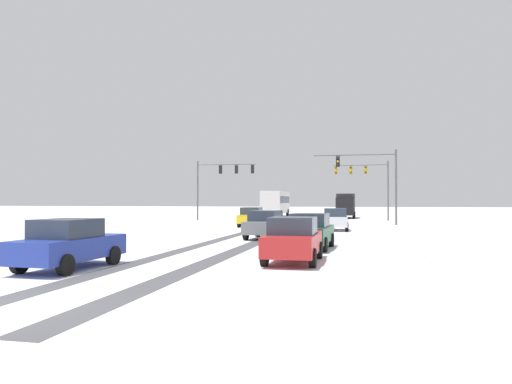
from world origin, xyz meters
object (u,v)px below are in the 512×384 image
at_px(car_white_second, 336,219).
at_px(car_yellow_cab_lead, 252,217).
at_px(bus_oncoming, 276,202).
at_px(car_grey_third, 265,224).
at_px(traffic_signal_far_left, 221,176).
at_px(traffic_signal_near_right, 372,174).
at_px(car_dark_green_fourth, 310,231).
at_px(traffic_signal_far_right, 366,177).
at_px(car_blue_sixth, 69,244).
at_px(box_truck_delivery, 346,205).
at_px(car_red_fifth, 293,239).

bearing_deg(car_white_second, car_yellow_cab_lead, 153.49).
distance_m(car_yellow_cab_lead, bus_oncoming, 24.78).
height_order(car_grey_third, bus_oncoming, bus_oncoming).
relative_size(traffic_signal_far_left, car_yellow_cab_lead, 1.57).
xyz_separation_m(traffic_signal_far_left, bus_oncoming, (3.70, 13.66, -2.81)).
bearing_deg(traffic_signal_near_right, car_dark_green_fourth, -99.09).
bearing_deg(traffic_signal_far_right, traffic_signal_far_left, -165.46).
xyz_separation_m(traffic_signal_near_right, car_white_second, (-2.76, -6.36, -3.67)).
bearing_deg(car_yellow_cab_lead, car_grey_third, -73.48).
xyz_separation_m(car_blue_sixth, box_truck_delivery, (7.37, 46.96, 0.82)).
distance_m(traffic_signal_far_right, car_yellow_cab_lead, 18.18).
height_order(traffic_signal_far_right, box_truck_delivery, traffic_signal_far_right).
height_order(traffic_signal_near_right, car_red_fifth, traffic_signal_near_right).
height_order(traffic_signal_near_right, bus_oncoming, traffic_signal_near_right).
height_order(traffic_signal_far_left, car_grey_third, traffic_signal_far_left).
bearing_deg(box_truck_delivery, traffic_signal_near_right, -81.60).
distance_m(traffic_signal_far_left, car_yellow_cab_lead, 13.12).
height_order(car_white_second, car_dark_green_fourth, same).
xyz_separation_m(car_dark_green_fourth, bus_oncoming, (-8.93, 41.89, 1.18)).
xyz_separation_m(car_grey_third, car_red_fifth, (3.05, -10.22, 0.00)).
relative_size(traffic_signal_near_right, car_red_fifth, 1.71).
relative_size(traffic_signal_far_left, car_blue_sixth, 1.56).
height_order(traffic_signal_far_left, bus_oncoming, traffic_signal_far_left).
bearing_deg(car_grey_third, car_blue_sixth, -105.71).
distance_m(traffic_signal_far_right, box_truck_delivery, 7.72).
bearing_deg(car_grey_third, traffic_signal_far_right, 77.50).
relative_size(traffic_signal_far_left, car_dark_green_fourth, 1.56).
bearing_deg(car_yellow_cab_lead, car_blue_sixth, -90.60).
height_order(traffic_signal_far_right, car_white_second, traffic_signal_far_right).
bearing_deg(traffic_signal_far_right, car_dark_green_fourth, -94.97).
xyz_separation_m(traffic_signal_near_right, car_grey_third, (-6.36, -14.68, -3.67)).
relative_size(car_white_second, car_blue_sixth, 0.99).
bearing_deg(car_dark_green_fourth, box_truck_delivery, 89.37).
xyz_separation_m(traffic_signal_near_right, bus_oncoming, (-12.14, 21.84, -2.49)).
height_order(traffic_signal_far_left, car_yellow_cab_lead, traffic_signal_far_left).
relative_size(car_blue_sixth, bus_oncoming, 0.38).
bearing_deg(bus_oncoming, car_grey_third, -81.01).
distance_m(traffic_signal_near_right, car_dark_green_fourth, 20.63).
height_order(traffic_signal_far_left, traffic_signal_far_right, same).
xyz_separation_m(traffic_signal_far_left, box_truck_delivery, (13.06, 10.64, -3.17)).
distance_m(traffic_signal_far_left, car_grey_third, 25.06).
xyz_separation_m(car_yellow_cab_lead, car_grey_third, (3.52, -11.87, 0.00)).
height_order(traffic_signal_near_right, car_dark_green_fourth, traffic_signal_near_right).
xyz_separation_m(traffic_signal_far_left, traffic_signal_near_right, (15.84, -8.18, -0.32)).
distance_m(car_red_fifth, box_truck_delivery, 43.73).
relative_size(traffic_signal_far_left, box_truck_delivery, 0.88).
relative_size(car_red_fifth, box_truck_delivery, 0.55).
xyz_separation_m(traffic_signal_far_right, box_truck_delivery, (-2.37, 6.64, -3.16)).
distance_m(car_dark_green_fourth, car_blue_sixth, 10.66).
height_order(traffic_signal_far_left, car_red_fifth, traffic_signal_far_left).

